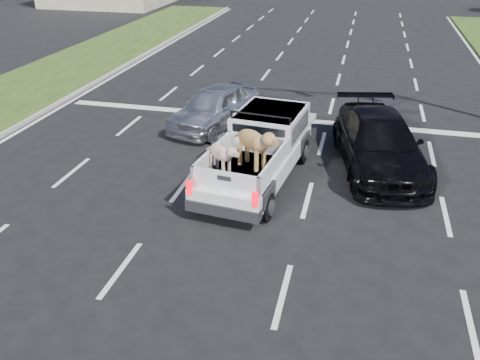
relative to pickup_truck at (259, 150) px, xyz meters
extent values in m
plane|color=black|center=(-0.22, -4.88, -0.94)|extent=(160.00, 160.00, 0.00)
cube|color=silver|center=(-5.47, 1.12, -0.93)|extent=(0.12, 60.00, 0.01)
cube|color=silver|center=(-1.97, 1.12, -0.93)|extent=(0.12, 60.00, 0.01)
cube|color=silver|center=(1.53, 1.12, -0.93)|extent=(0.12, 60.00, 0.01)
cube|color=silver|center=(5.03, 1.12, -0.93)|extent=(0.12, 60.00, 0.01)
cube|color=silver|center=(-9.02, 1.12, -0.93)|extent=(0.15, 60.00, 0.01)
cube|color=silver|center=(-0.22, 5.12, -0.93)|extent=(17.00, 0.45, 0.01)
cube|color=#9A958D|center=(-9.27, 1.12, -0.87)|extent=(0.15, 60.00, 0.14)
cylinder|color=black|center=(-1.08, -1.94, -0.56)|extent=(0.36, 0.77, 0.75)
cylinder|color=black|center=(0.62, -2.14, -0.56)|extent=(0.36, 0.77, 0.75)
cylinder|color=black|center=(-0.66, 1.67, -0.56)|extent=(0.36, 0.77, 0.75)
cylinder|color=black|center=(1.04, 1.47, -0.56)|extent=(0.36, 0.77, 0.75)
cube|color=silver|center=(-0.02, -0.19, -0.29)|extent=(2.45, 5.39, 0.51)
cube|color=silver|center=(0.12, 1.03, 0.39)|extent=(2.06, 2.45, 0.84)
cube|color=black|center=(0.00, -0.08, 0.42)|extent=(1.52, 0.20, 0.61)
cylinder|color=black|center=(0.01, 0.06, 1.01)|extent=(1.76, 0.25, 0.05)
cube|color=black|center=(-0.15, -1.33, -0.06)|extent=(2.03, 2.69, 0.06)
cube|color=silver|center=(-0.98, -1.24, 0.22)|extent=(0.37, 2.50, 0.51)
cube|color=silver|center=(0.68, -1.43, 0.22)|extent=(0.37, 2.50, 0.51)
cube|color=silver|center=(-0.29, -2.54, 0.22)|extent=(1.75, 0.28, 0.51)
cube|color=red|center=(-1.14, -2.65, 0.00)|extent=(0.16, 0.08, 0.39)
cube|color=red|center=(0.52, -2.84, 0.00)|extent=(0.16, 0.08, 0.39)
cube|color=black|center=(-0.30, -2.68, -0.47)|extent=(1.91, 0.51, 0.29)
imported|color=silver|center=(-2.42, 3.87, -0.20)|extent=(2.86, 4.62, 1.47)
imported|color=black|center=(3.30, 1.65, -0.15)|extent=(3.29, 5.77, 1.58)
camera|label=1|loc=(2.59, -12.81, 5.68)|focal=38.00mm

